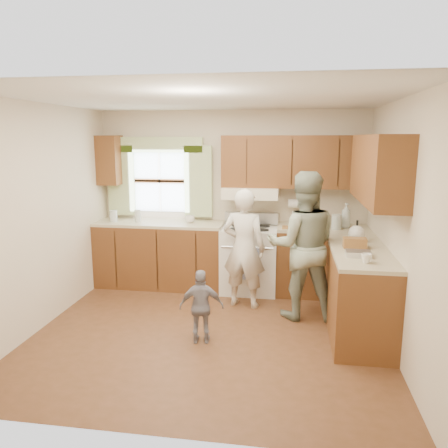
% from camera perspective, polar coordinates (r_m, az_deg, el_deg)
% --- Properties ---
extents(room, '(3.80, 3.80, 3.80)m').
position_cam_1_polar(room, '(4.60, -1.99, 0.30)').
color(room, '#4F3018').
rests_on(room, ground).
extents(kitchen_fixtures, '(3.80, 2.25, 2.15)m').
position_cam_1_polar(kitchen_fixtures, '(5.66, 6.20, -1.94)').
color(kitchen_fixtures, '#4A2B0F').
rests_on(kitchen_fixtures, ground).
extents(stove, '(0.76, 0.67, 1.07)m').
position_cam_1_polar(stove, '(6.12, 3.33, -4.47)').
color(stove, silver).
rests_on(stove, ground).
extents(woman_left, '(0.61, 0.46, 1.51)m').
position_cam_1_polar(woman_left, '(5.49, 2.63, -3.19)').
color(woman_left, silver).
rests_on(woman_left, ground).
extents(woman_right, '(0.90, 0.73, 1.75)m').
position_cam_1_polar(woman_right, '(5.21, 10.22, -2.81)').
color(woman_right, '#223929').
rests_on(woman_right, ground).
extents(child, '(0.48, 0.26, 0.79)m').
position_cam_1_polar(child, '(4.62, -2.95, -10.74)').
color(child, gray).
rests_on(child, ground).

